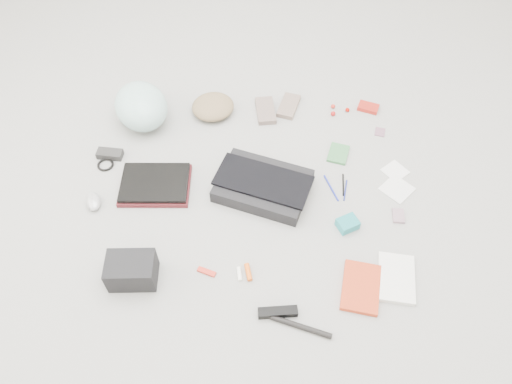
{
  "coord_description": "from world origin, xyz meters",
  "views": [
    {
      "loc": [
        -0.05,
        -1.36,
        1.86
      ],
      "look_at": [
        0.0,
        0.0,
        0.05
      ],
      "focal_mm": 35.0,
      "sensor_mm": 36.0,
      "label": 1
    }
  ],
  "objects_px": {
    "messenger_bag": "(263,186)",
    "accordion_wallet": "(348,224)",
    "bike_helmet": "(141,106)",
    "camera_bag": "(132,270)",
    "laptop": "(155,183)",
    "book_red": "(361,287)"
  },
  "relations": [
    {
      "from": "camera_bag",
      "to": "accordion_wallet",
      "type": "xyz_separation_m",
      "value": [
        0.91,
        0.22,
        -0.04
      ]
    },
    {
      "from": "bike_helmet",
      "to": "accordion_wallet",
      "type": "relative_size",
      "value": 3.7
    },
    {
      "from": "laptop",
      "to": "camera_bag",
      "type": "xyz_separation_m",
      "value": [
        -0.05,
        -0.47,
        0.03
      ]
    },
    {
      "from": "book_red",
      "to": "accordion_wallet",
      "type": "relative_size",
      "value": 2.53
    },
    {
      "from": "laptop",
      "to": "accordion_wallet",
      "type": "bearing_deg",
      "value": -14.04
    },
    {
      "from": "bike_helmet",
      "to": "book_red",
      "type": "relative_size",
      "value": 1.46
    },
    {
      "from": "camera_bag",
      "to": "accordion_wallet",
      "type": "bearing_deg",
      "value": 14.58
    },
    {
      "from": "laptop",
      "to": "camera_bag",
      "type": "distance_m",
      "value": 0.48
    },
    {
      "from": "accordion_wallet",
      "to": "messenger_bag",
      "type": "bearing_deg",
      "value": 125.79
    },
    {
      "from": "messenger_bag",
      "to": "accordion_wallet",
      "type": "xyz_separation_m",
      "value": [
        0.36,
        -0.21,
        -0.01
      ]
    },
    {
      "from": "accordion_wallet",
      "to": "bike_helmet",
      "type": "bearing_deg",
      "value": 120.43
    },
    {
      "from": "laptop",
      "to": "bike_helmet",
      "type": "distance_m",
      "value": 0.46
    },
    {
      "from": "messenger_bag",
      "to": "camera_bag",
      "type": "bearing_deg",
      "value": -119.76
    },
    {
      "from": "bike_helmet",
      "to": "camera_bag",
      "type": "distance_m",
      "value": 0.92
    },
    {
      "from": "bike_helmet",
      "to": "camera_bag",
      "type": "xyz_separation_m",
      "value": [
        0.05,
        -0.92,
        -0.04
      ]
    },
    {
      "from": "messenger_bag",
      "to": "book_red",
      "type": "bearing_deg",
      "value": -32.05
    },
    {
      "from": "messenger_bag",
      "to": "accordion_wallet",
      "type": "distance_m",
      "value": 0.42
    },
    {
      "from": "book_red",
      "to": "camera_bag",
      "type": "bearing_deg",
      "value": -171.05
    },
    {
      "from": "camera_bag",
      "to": "book_red",
      "type": "xyz_separation_m",
      "value": [
        0.93,
        -0.08,
        -0.05
      ]
    },
    {
      "from": "camera_bag",
      "to": "accordion_wallet",
      "type": "relative_size",
      "value": 2.2
    },
    {
      "from": "messenger_bag",
      "to": "accordion_wallet",
      "type": "relative_size",
      "value": 4.66
    },
    {
      "from": "book_red",
      "to": "laptop",
      "type": "bearing_deg",
      "value": 161.8
    }
  ]
}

